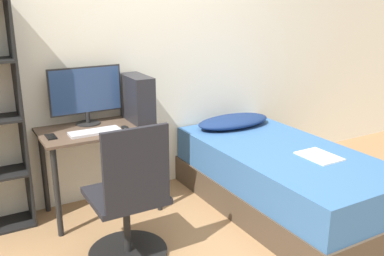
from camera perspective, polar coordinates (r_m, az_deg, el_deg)
wall_back at (r=3.81m, az=-8.43°, el=9.54°), size 8.00×0.05×2.50m
desk at (r=3.55m, az=-12.17°, el=-2.02°), size 0.93×0.55×0.73m
office_chair at (r=2.93m, az=-8.34°, el=-10.71°), size 0.55×0.55×0.99m
bed at (r=3.71m, az=11.87°, el=-6.68°), size 1.00×1.97×0.54m
pillow at (r=4.13m, az=5.55°, el=0.91°), size 0.76×0.36×0.11m
magazine at (r=3.50m, az=16.60°, el=-3.63°), size 0.24×0.32×0.01m
monitor at (r=3.58m, az=-13.96°, el=4.56°), size 0.59×0.20×0.47m
keyboard at (r=3.38m, az=-12.83°, el=-0.50°), size 0.39×0.14×0.02m
pc_tower at (r=3.63m, az=-7.32°, el=3.96°), size 0.17×0.39×0.38m
mouse at (r=3.46m, az=-8.96°, el=0.10°), size 0.06×0.09×0.02m
phone at (r=3.37m, az=-18.30°, el=-1.11°), size 0.07×0.14×0.01m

